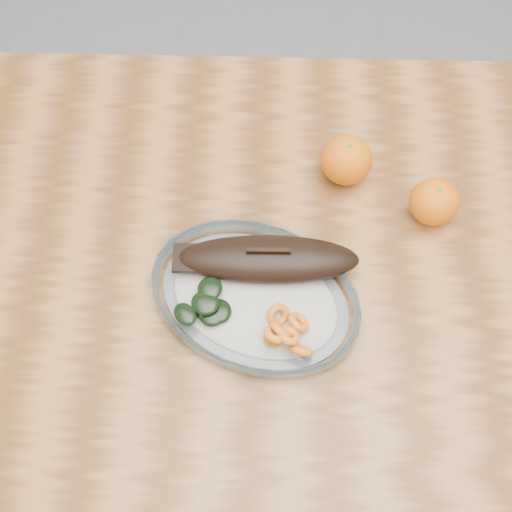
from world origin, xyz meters
name	(u,v)px	position (x,y,z in m)	size (l,w,h in m)	color
ground	(297,398)	(0.00, 0.00, 0.00)	(3.00, 3.00, 0.00)	slate
dining_table	(321,296)	(0.00, 0.00, 0.65)	(1.20, 0.80, 0.75)	brown
plated_meal	(256,294)	(-0.10, -0.05, 0.77)	(0.69, 0.69, 0.08)	white
orange_left	(346,160)	(0.03, 0.16, 0.79)	(0.08, 0.08, 0.08)	#E15D04
orange_right	(434,202)	(0.15, 0.10, 0.79)	(0.07, 0.07, 0.07)	#E15D04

